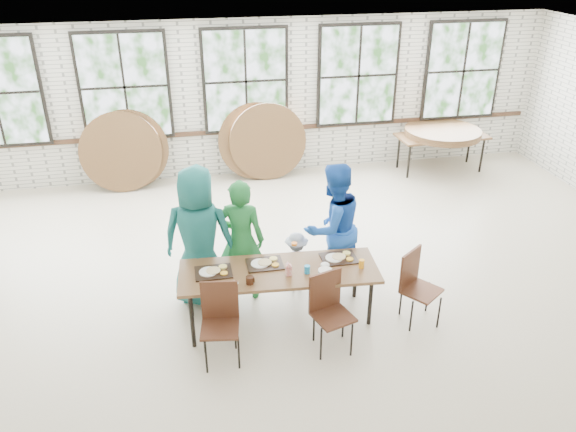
# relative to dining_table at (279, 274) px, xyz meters

# --- Properties ---
(room) EXTENTS (12.00, 12.00, 12.00)m
(room) POSITION_rel_dining_table_xyz_m (0.27, 4.83, 1.14)
(room) COLOR beige
(room) RESTS_ON ground
(dining_table) EXTENTS (2.45, 0.97, 0.74)m
(dining_table) POSITION_rel_dining_table_xyz_m (0.00, 0.00, 0.00)
(dining_table) COLOR brown
(dining_table) RESTS_ON ground
(chair_near_left) EXTENTS (0.48, 0.46, 0.95)m
(chair_near_left) POSITION_rel_dining_table_xyz_m (-0.77, -0.51, -0.13)
(chair_near_left) COLOR #4A2718
(chair_near_left) RESTS_ON ground
(chair_near_right) EXTENTS (0.52, 0.51, 0.95)m
(chair_near_right) POSITION_rel_dining_table_xyz_m (0.48, -0.56, -0.13)
(chair_near_right) COLOR #4A2718
(chair_near_right) RESTS_ON ground
(chair_spare) EXTENTS (0.58, 0.58, 0.95)m
(chair_spare) POSITION_rel_dining_table_xyz_m (1.65, -0.29, -0.13)
(chair_spare) COLOR #4A2718
(chair_spare) RESTS_ON ground
(adult_teal) EXTENTS (1.04, 0.80, 1.88)m
(adult_teal) POSITION_rel_dining_table_xyz_m (-0.91, 0.65, 0.25)
(adult_teal) COLOR #1C6D65
(adult_teal) RESTS_ON ground
(adult_green) EXTENTS (0.70, 0.56, 1.67)m
(adult_green) POSITION_rel_dining_table_xyz_m (-0.37, 0.65, 0.15)
(adult_green) COLOR #1C6A2D
(adult_green) RESTS_ON ground
(toddler) EXTENTS (0.57, 0.35, 0.85)m
(toddler) POSITION_rel_dining_table_xyz_m (0.36, 0.65, -0.27)
(toddler) COLOR #172748
(toddler) RESTS_ON ground
(adult_blue) EXTENTS (1.06, 0.95, 1.79)m
(adult_blue) POSITION_rel_dining_table_xyz_m (0.85, 0.65, 0.21)
(adult_blue) COLOR blue
(adult_blue) RESTS_ON ground
(storage_table) EXTENTS (1.83, 0.82, 0.74)m
(storage_table) POSITION_rel_dining_table_xyz_m (4.12, 4.26, -0.00)
(storage_table) COLOR brown
(storage_table) RESTS_ON ground
(tabletop_clutter) EXTENTS (2.02, 0.66, 0.11)m
(tabletop_clutter) POSITION_rel_dining_table_xyz_m (0.10, -0.02, 0.08)
(tabletop_clutter) COLOR black
(tabletop_clutter) RESTS_ON dining_table
(round_tops_stacked) EXTENTS (1.50, 1.50, 0.13)m
(round_tops_stacked) POSITION_rel_dining_table_xyz_m (4.12, 4.26, 0.12)
(round_tops_stacked) COLOR brown
(round_tops_stacked) RESTS_ON storage_table
(round_tops_leaning) EXTENTS (4.26, 0.43, 1.49)m
(round_tops_leaning) POSITION_rel_dining_table_xyz_m (-0.77, 4.59, 0.05)
(round_tops_leaning) COLOR brown
(round_tops_leaning) RESTS_ON ground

